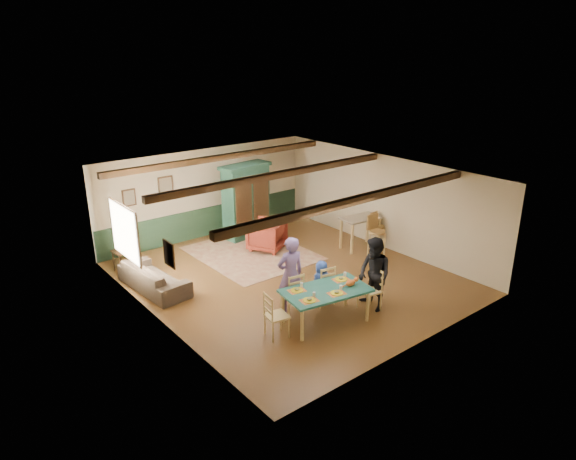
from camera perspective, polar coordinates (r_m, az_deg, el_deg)
floor at (r=13.13m, az=0.05°, el=-5.30°), size 8.00×8.00×0.00m
wall_back at (r=15.78m, az=-9.11°, el=4.08°), size 7.00×0.02×2.70m
wall_left at (r=10.92m, az=-14.45°, el=-3.63°), size 0.02×8.00×2.70m
wall_right at (r=14.95m, az=10.58°, el=3.08°), size 0.02×8.00×2.70m
ceiling at (r=12.22m, az=0.05°, el=6.22°), size 7.00×8.00×0.02m
wainscot_back at (r=16.03m, az=-8.90°, el=0.97°), size 6.95×0.03×0.90m
ceiling_beam_front at (r=10.61m, az=7.87°, el=3.39°), size 6.95×0.16×0.16m
ceiling_beam_mid at (r=12.55m, az=-1.10°, el=6.16°), size 6.95×0.16×0.16m
ceiling_beam_back at (r=14.64m, az=-7.39°, el=8.01°), size 6.95×0.16×0.16m
window_left at (r=12.34m, az=-17.74°, el=-0.21°), size 0.06×1.60×1.30m
picture_left_wall at (r=10.27m, az=-13.07°, el=-2.62°), size 0.04×0.42×0.52m
picture_back_a at (r=15.07m, az=-13.43°, el=4.79°), size 0.45×0.04×0.55m
picture_back_b at (r=14.69m, az=-17.23°, el=3.44°), size 0.38×0.04×0.48m
dining_table at (r=11.01m, az=4.18°, el=-8.41°), size 1.97×1.31×0.76m
dining_chair_far_left at (r=11.33m, az=0.46°, el=-6.92°), size 0.49×0.51×0.96m
dining_chair_far_right at (r=11.71m, az=3.93°, el=-6.04°), size 0.49×0.51×0.96m
dining_chair_end_left at (r=10.45m, az=-1.25°, el=-9.40°), size 0.51×0.49×0.96m
dining_chair_end_right at (r=11.58m, az=9.07°, el=-6.57°), size 0.51×0.49×0.96m
person_man at (r=11.22m, az=0.26°, el=-4.97°), size 0.70×0.52×1.74m
person_woman at (r=11.48m, az=9.56°, el=-4.88°), size 0.76×0.91×1.67m
person_child at (r=11.75m, az=3.72°, el=-5.77°), size 0.54×0.40×1.01m
cat at (r=11.01m, az=6.97°, el=-5.78°), size 0.38×0.20×0.18m
place_setting_near_left at (r=10.36m, az=2.39°, el=-7.60°), size 0.45×0.37×0.11m
place_setting_near_center at (r=10.68m, az=5.43°, el=-6.79°), size 0.45×0.37×0.11m
place_setting_far_left at (r=10.75m, az=1.00°, el=-6.51°), size 0.45×0.37×0.11m
place_setting_far_right at (r=11.28m, az=5.92°, el=-5.27°), size 0.45×0.37×0.11m
area_rug at (r=14.63m, az=-4.04°, el=-2.58°), size 2.85×3.37×0.01m
armoire at (r=15.62m, az=-4.68°, el=3.25°), size 1.67×0.84×2.26m
armchair at (r=14.75m, az=-2.39°, el=-0.57°), size 1.28×1.29×0.87m
sofa at (r=12.83m, az=-14.68°, el=-5.09°), size 1.02×2.20×0.62m
end_table at (r=14.04m, az=-17.73°, el=-3.27°), size 0.52×0.52×0.58m
table_lamp at (r=13.84m, az=-17.97°, el=-1.14°), size 0.32×0.32×0.53m
counter_table at (r=14.97m, az=8.00°, el=-0.29°), size 1.20×0.80×0.94m
bar_stool_left at (r=14.33m, az=9.84°, el=-0.74°), size 0.44×0.48×1.21m
bar_stool_right at (r=15.00m, az=9.92°, el=-0.10°), size 0.43×0.46×1.07m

